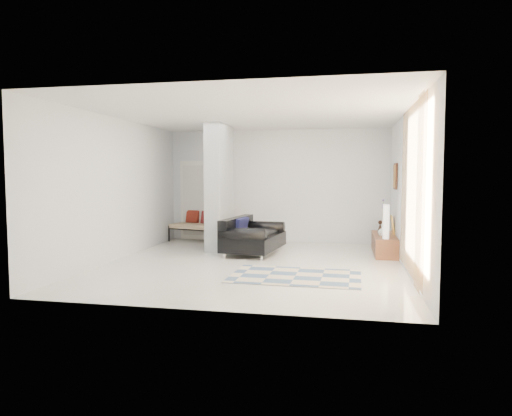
# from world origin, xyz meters

# --- Properties ---
(floor) EXTENTS (6.00, 6.00, 0.00)m
(floor) POSITION_xyz_m (0.00, 0.00, 0.00)
(floor) COLOR silver
(floor) RESTS_ON ground
(ceiling) EXTENTS (6.00, 6.00, 0.00)m
(ceiling) POSITION_xyz_m (0.00, 0.00, 2.80)
(ceiling) COLOR white
(ceiling) RESTS_ON wall_back
(wall_back) EXTENTS (6.00, 0.00, 6.00)m
(wall_back) POSITION_xyz_m (0.00, 3.00, 1.40)
(wall_back) COLOR silver
(wall_back) RESTS_ON ground
(wall_front) EXTENTS (6.00, 0.00, 6.00)m
(wall_front) POSITION_xyz_m (0.00, -3.00, 1.40)
(wall_front) COLOR silver
(wall_front) RESTS_ON ground
(wall_left) EXTENTS (0.00, 6.00, 6.00)m
(wall_left) POSITION_xyz_m (-2.75, 0.00, 1.40)
(wall_left) COLOR silver
(wall_left) RESTS_ON ground
(wall_right) EXTENTS (0.00, 6.00, 6.00)m
(wall_right) POSITION_xyz_m (2.75, 0.00, 1.40)
(wall_right) COLOR silver
(wall_right) RESTS_ON ground
(partition_column) EXTENTS (0.35, 1.20, 2.80)m
(partition_column) POSITION_xyz_m (-1.10, 1.60, 1.40)
(partition_column) COLOR #9EA3A5
(partition_column) RESTS_ON floor
(hallway_door) EXTENTS (0.85, 0.06, 2.04)m
(hallway_door) POSITION_xyz_m (-2.10, 2.96, 1.02)
(hallway_door) COLOR white
(hallway_door) RESTS_ON floor
(curtain) EXTENTS (0.00, 2.55, 2.55)m
(curtain) POSITION_xyz_m (2.67, -1.15, 1.45)
(curtain) COLOR gold
(curtain) RESTS_ON wall_right
(wall_art) EXTENTS (0.04, 0.45, 0.55)m
(wall_art) POSITION_xyz_m (2.72, 1.70, 1.65)
(wall_art) COLOR #33160E
(wall_art) RESTS_ON wall_right
(media_console) EXTENTS (0.45, 1.65, 0.80)m
(media_console) POSITION_xyz_m (2.52, 1.70, 0.21)
(media_console) COLOR brown
(media_console) RESTS_ON floor
(loveseat) EXTENTS (1.19, 1.80, 0.76)m
(loveseat) POSITION_xyz_m (-0.29, 1.21, 0.35)
(loveseat) COLOR silver
(loveseat) RESTS_ON floor
(daybed) EXTENTS (2.11, 1.32, 0.77)m
(daybed) POSITION_xyz_m (-1.65, 2.63, 0.41)
(daybed) COLOR black
(daybed) RESTS_ON floor
(area_rug) EXTENTS (2.16, 1.46, 0.01)m
(area_rug) POSITION_xyz_m (0.90, -0.89, 0.01)
(area_rug) COLOR #C4B596
(area_rug) RESTS_ON floor
(cylinder_lamp) EXTENTS (0.13, 0.13, 0.68)m
(cylinder_lamp) POSITION_xyz_m (2.50, 1.10, 0.74)
(cylinder_lamp) COLOR beige
(cylinder_lamp) RESTS_ON media_console
(bronze_figurine) EXTENTS (0.14, 0.14, 0.25)m
(bronze_figurine) POSITION_xyz_m (2.47, 2.30, 0.52)
(bronze_figurine) COLOR #331F16
(bronze_figurine) RESTS_ON media_console
(vase) EXTENTS (0.23, 0.23, 0.22)m
(vase) POSITION_xyz_m (2.47, 1.51, 0.51)
(vase) COLOR silver
(vase) RESTS_ON media_console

